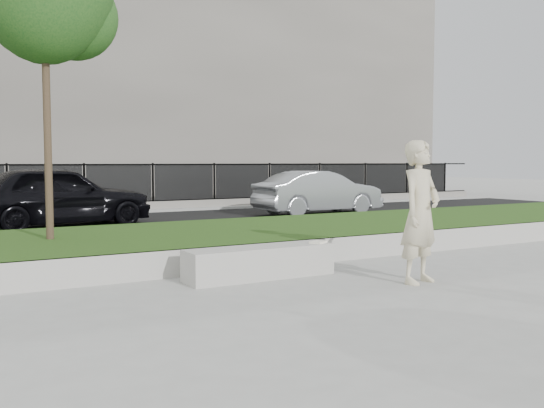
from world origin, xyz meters
TOP-DOWN VIEW (x-y plane):
  - ground at (0.00, 0.00)m, footprint 90.00×90.00m
  - grass_bank at (0.00, 3.00)m, footprint 34.00×4.00m
  - grass_kerb at (0.00, 1.04)m, footprint 34.00×0.08m
  - street at (0.00, 8.50)m, footprint 34.00×7.00m
  - far_pavement at (0.00, 13.00)m, footprint 34.00×3.00m
  - iron_fence at (0.00, 12.00)m, footprint 32.00×0.30m
  - building_facade at (0.00, 20.00)m, footprint 34.00×10.00m
  - stone_bench at (-0.77, 0.40)m, footprint 2.21×0.55m
  - man at (0.95, -1.00)m, footprint 0.81×0.64m
  - book at (0.16, 0.29)m, footprint 0.31×0.28m
  - car_dark at (-2.05, 8.51)m, footprint 4.75×2.43m
  - car_silver at (5.64, 8.33)m, footprint 4.10×1.53m

SIDE VIEW (x-z plane):
  - ground at x=0.00m, z-range 0.00..0.00m
  - street at x=0.00m, z-range 0.00..0.04m
  - far_pavement at x=0.00m, z-range 0.00..0.12m
  - grass_bank at x=0.00m, z-range 0.00..0.40m
  - grass_kerb at x=0.00m, z-range 0.00..0.40m
  - stone_bench at x=-0.77m, z-range 0.00..0.45m
  - book at x=0.16m, z-range 0.45..0.48m
  - iron_fence at x=0.00m, z-range -0.21..1.29m
  - car_silver at x=5.64m, z-range 0.04..1.38m
  - car_dark at x=-2.05m, z-range 0.04..1.59m
  - man at x=0.95m, z-range 0.00..1.95m
  - building_facade at x=0.00m, z-range 0.00..10.00m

